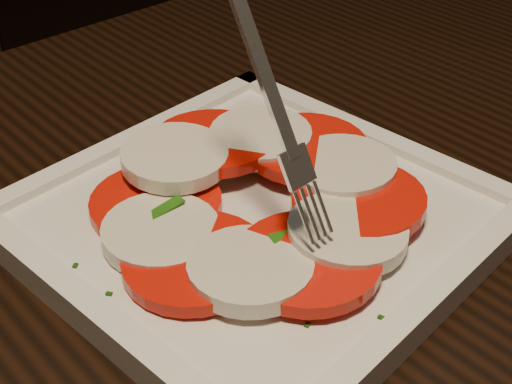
{
  "coord_description": "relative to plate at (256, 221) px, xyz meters",
  "views": [
    {
      "loc": [
        -0.44,
        -0.29,
        1.03
      ],
      "look_at": [
        -0.22,
        -0.03,
        0.78
      ],
      "focal_mm": 50.0,
      "sensor_mm": 36.0,
      "label": 1
    }
  ],
  "objects": [
    {
      "name": "plate",
      "position": [
        0.0,
        0.0,
        0.0
      ],
      "size": [
        0.28,
        0.28,
        0.01
      ],
      "primitive_type": "cube",
      "rotation": [
        0.0,
        0.0,
        0.12
      ],
      "color": "white",
      "rests_on": "table"
    },
    {
      "name": "fork",
      "position": [
        -0.01,
        -0.01,
        0.1
      ],
      "size": [
        0.04,
        0.09,
        0.15
      ],
      "primitive_type": null,
      "rotation": [
        0.0,
        0.0,
        0.05
      ],
      "color": "white",
      "rests_on": "caprese_salad"
    },
    {
      "name": "caprese_salad",
      "position": [
        0.0,
        0.0,
        0.02
      ],
      "size": [
        0.21,
        0.21,
        0.03
      ],
      "color": "red",
      "rests_on": "plate"
    }
  ]
}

